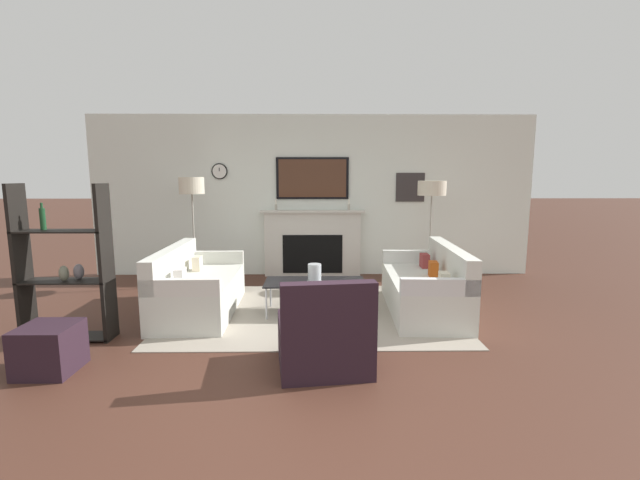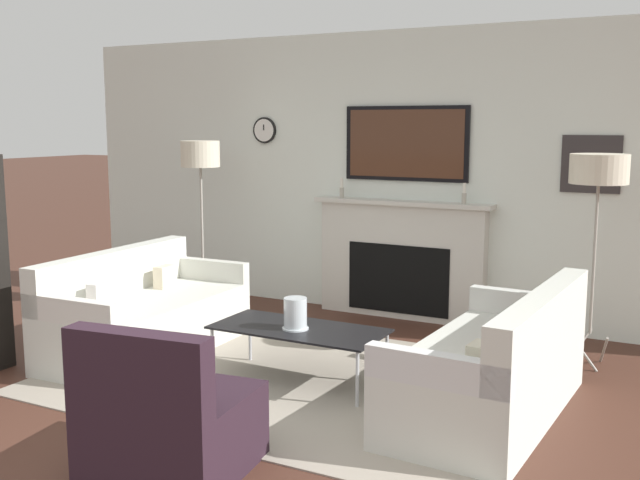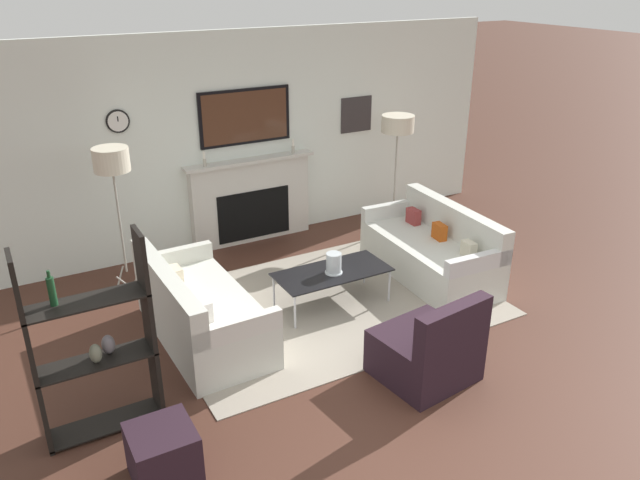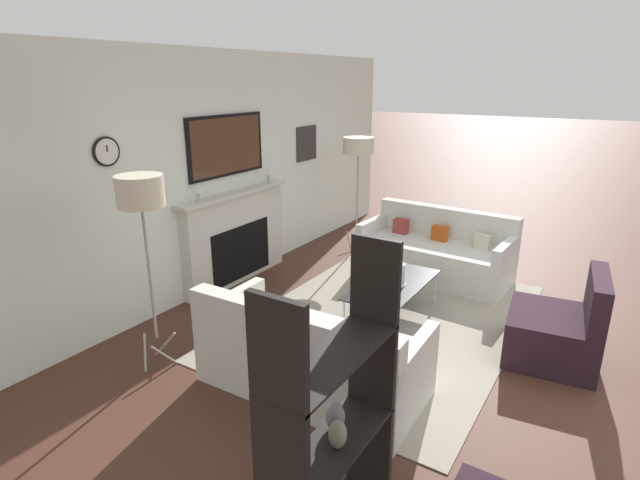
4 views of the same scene
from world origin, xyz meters
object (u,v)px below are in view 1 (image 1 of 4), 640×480
Objects in this scene: armchair at (324,338)px; coffee_table at (315,283)px; floor_lamp_right at (432,190)px; ottoman at (49,349)px; couch_left at (197,290)px; hurricane_candle at (315,274)px; shelf_unit at (65,268)px; floor_lamp_left at (192,187)px; couch_right at (426,289)px.

coffee_table is (-0.08, 1.54, 0.10)m from armchair.
floor_lamp_right is 5.20m from ottoman.
floor_lamp_right reaches higher than couch_left.
hurricane_candle is 0.14× the size of shelf_unit.
shelf_unit is at bearing -107.83° from floor_lamp_left.
floor_lamp_right is at bearing 73.77° from couch_right.
couch_left is 1.10× the size of shelf_unit.
ottoman is at bearing -179.23° from armchair.
shelf_unit is (-2.56, -0.81, 0.38)m from coffee_table.
floor_lamp_right is at bearing 35.88° from ottoman.
hurricane_candle is 0.14× the size of floor_lamp_right.
floor_lamp_left is at bearing 106.28° from couch_left.
couch_left is at bearing 134.20° from armchair.
coffee_table is 2.50m from floor_lamp_right.
armchair is 3.59m from floor_lamp_right.
shelf_unit is (-1.09, -0.86, 0.47)m from couch_left.
couch_right is 1.50× the size of coffee_table.
shelf_unit reaches higher than coffee_table.
floor_lamp_left is 1.04× the size of shelf_unit.
floor_lamp_left is (-1.93, 2.92, 1.24)m from armchair.
floor_lamp_left reaches higher than ottoman.
couch_left is 1.48m from hurricane_candle.
armchair is at bearing -86.80° from hurricane_candle.
ottoman is at bearing -98.66° from floor_lamp_left.
couch_right reaches higher than ottoman.
coffee_table is at bearing -1.75° from couch_left.
armchair is at bearing -56.49° from floor_lamp_left.
floor_lamp_left reaches higher than coffee_table.
couch_right is 1.41m from hurricane_candle.
armchair is (1.55, -1.59, -0.01)m from couch_left.
ottoman is (0.25, -0.76, -0.55)m from shelf_unit.
floor_lamp_left is (-1.85, 1.38, 1.14)m from coffee_table.
coffee_table is 5.45× the size of hurricane_candle.
armchair is 1.53m from hurricane_candle.
armchair reaches higher than ottoman.
armchair is at bearing -15.48° from shelf_unit.
floor_lamp_left is (-0.39, 1.33, 1.23)m from couch_left.
floor_lamp_left reaches higher than armchair.
floor_lamp_left is (-1.85, 1.42, 1.01)m from hurricane_candle.
hurricane_candle is 0.50× the size of ottoman.
shelf_unit reaches higher than couch_right.
shelf_unit reaches higher than ottoman.
shelf_unit is at bearing 108.47° from ottoman.
couch_left is at bearing -157.68° from floor_lamp_right.
couch_left is 1.06× the size of floor_lamp_left.
couch_right is 1.10× the size of floor_lamp_left.
couch_left is 2.06× the size of armchair.
hurricane_candle is (-0.08, 1.51, 0.23)m from armchair.
hurricane_candle is at bearing 16.87° from shelf_unit.
shelf_unit is at bearing -163.13° from hurricane_candle.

